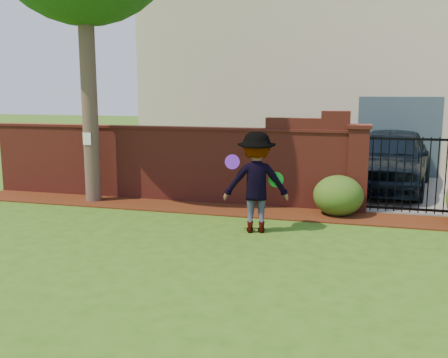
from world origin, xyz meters
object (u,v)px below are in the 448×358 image
(frisbee_purple, at_px, (232,162))
(man, at_px, (256,183))
(car, at_px, (388,160))
(frisbee_green, at_px, (276,180))

(frisbee_purple, bearing_deg, man, 22.62)
(man, distance_m, frisbee_purple, 0.59)
(car, bearing_deg, man, -109.62)
(car, distance_m, man, 5.37)
(man, bearing_deg, frisbee_green, -174.65)
(frisbee_purple, distance_m, frisbee_green, 0.87)
(car, relative_size, frisbee_purple, 17.78)
(frisbee_green, bearing_deg, frisbee_purple, -158.87)
(car, bearing_deg, frisbee_purple, -112.41)
(man, relative_size, frisbee_green, 6.61)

